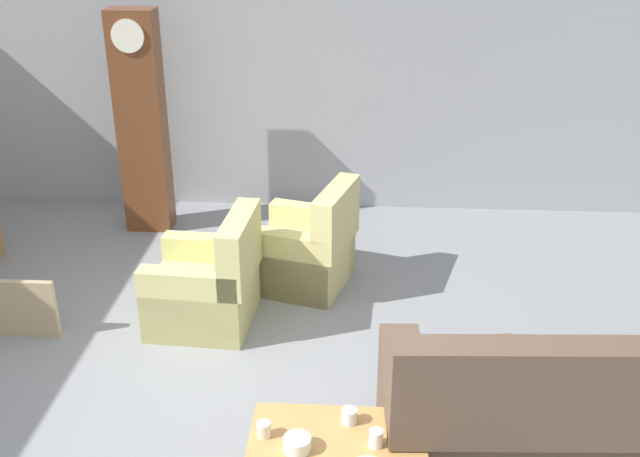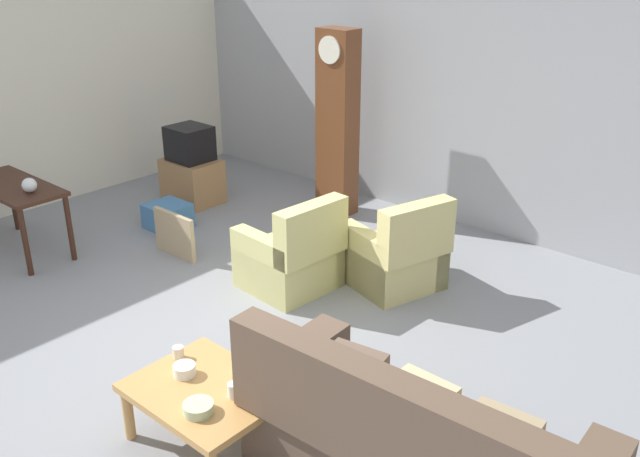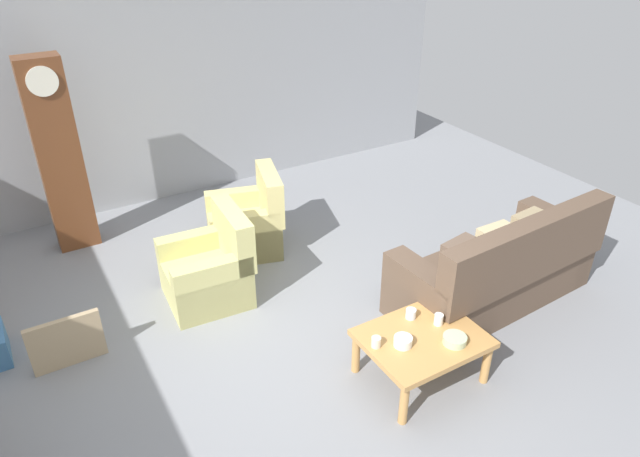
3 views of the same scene
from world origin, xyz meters
The scene contains 13 objects.
ground_plane centered at (0.00, 0.00, 0.00)m, with size 10.40×10.40×0.00m, color gray.
garage_door_wall centered at (0.00, 3.60, 1.60)m, with size 8.40×0.16×3.20m, color #9EA0A5.
couch_floral centered at (2.03, -0.41, 0.36)m, with size 2.14×0.99×1.04m.
armchair_olive_near centered at (-0.35, 1.08, 0.31)m, with size 0.84×0.81×0.92m.
armchair_olive_far centered at (0.36, 1.75, 0.31)m, with size 0.97×0.95×0.92m.
coffee_table_wood centered at (0.73, -0.85, 0.37)m, with size 0.96×0.76×0.43m.
grandfather_clock centered at (-1.30, 2.86, 1.08)m, with size 0.44×0.30×2.16m.
framed_picture_leaning centered at (-1.75, 0.79, 0.24)m, with size 0.60×0.05×0.47m, color tan.
cup_white_porcelain centered at (0.94, -0.80, 0.48)m, with size 0.08×0.08×0.10m, color white.
cup_blue_rimmed centered at (0.79, -0.62, 0.47)m, with size 0.09×0.09×0.08m, color silver.
cup_cream_tall centered at (0.33, -0.76, 0.47)m, with size 0.08×0.08×0.09m, color beige.
bowl_white_stacked centered at (0.52, -0.85, 0.47)m, with size 0.15×0.15×0.08m, color white.
bowl_shallow_green centered at (0.89, -1.04, 0.46)m, with size 0.19×0.19×0.06m, color #B2C69E.
Camera 3 is at (-1.81, -3.51, 3.48)m, focal length 32.26 mm.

